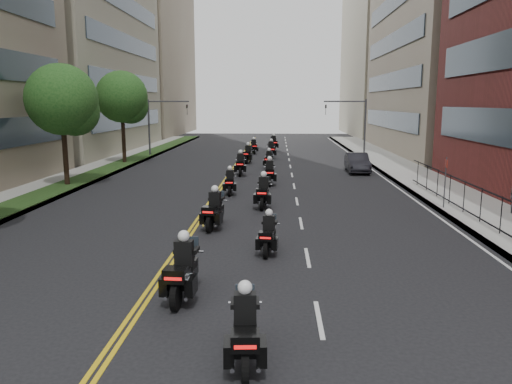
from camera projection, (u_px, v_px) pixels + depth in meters
The scene contains 23 objects.
sidewalk_right at pixel (433, 186), 31.62m from camera, with size 4.00×90.00×0.15m, color gray.
sidewalk_left at pixel (62, 183), 32.66m from camera, with size 4.00×90.00×0.15m, color gray.
grass_strip at pixel (74, 182), 32.61m from camera, with size 2.00×90.00×0.04m, color #193A15.
building_right_tan at pixel (467, 7), 51.18m from camera, with size 15.11×28.00×30.00m.
building_right_far at pixel (398, 54), 81.03m from camera, with size 15.00×28.00×26.00m, color #A29983.
building_left_far at pixel (134, 55), 82.92m from camera, with size 16.00×28.00×26.00m, color gray.
street_trees at pixel (20, 106), 25.44m from camera, with size 4.40×38.40×7.98m.
traffic_signal_right at pixel (355, 119), 47.80m from camera, with size 4.09×0.20×5.60m.
traffic_signal_left at pixel (158, 119), 48.63m from camera, with size 4.09×0.20×5.60m.
motorcycle_1 at pixel (245, 332), 10.12m from camera, with size 0.60×2.37×1.75m.
motorcycle_2 at pixel (183, 272), 13.54m from camera, with size 0.63×2.56×1.89m.
motorcycle_3 at pixel (268, 236), 17.71m from camera, with size 0.60×2.14×1.58m.
motorcycle_4 at pixel (214, 212), 21.19m from camera, with size 0.75×2.48×1.84m.
motorcycle_5 at pixel (263, 193), 25.36m from camera, with size 0.62×2.52×1.86m.
motorcycle_6 at pixel (230, 183), 29.08m from camera, with size 0.55×2.26×1.67m.
motorcycle_7 at pixel (270, 174), 32.43m from camera, with size 0.58×2.52×1.86m.
motorcycle_8 at pixel (240, 165), 36.67m from camera, with size 0.60×2.54×1.88m.
motorcycle_9 at pixel (269, 160), 40.67m from camera, with size 0.66×2.23×1.65m.
motorcycle_10 at pixel (248, 155), 43.93m from camera, with size 0.75×2.50×1.85m.
motorcycle_11 at pixel (271, 150), 48.11m from camera, with size 0.68×2.53×1.86m.
motorcycle_12 at pixel (254, 147), 52.15m from camera, with size 0.72×2.35×1.74m.
motorcycle_13 at pixel (274, 144), 55.93m from camera, with size 0.78×2.55×1.89m.
parked_sedan at pixel (357, 163), 38.33m from camera, with size 1.55×4.46×1.47m, color black.
Camera 1 is at (2.15, -6.66, 5.29)m, focal length 35.00 mm.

